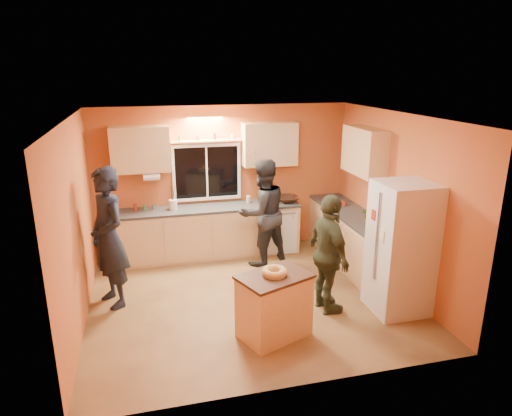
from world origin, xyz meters
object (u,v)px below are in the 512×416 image
object	(u,v)px
person_center	(263,213)
person_right	(329,255)
island	(274,305)
refrigerator	(401,248)
person_left	(109,238)

from	to	relation	value
person_center	person_right	world-z (taller)	person_center
island	refrigerator	bearing A→B (deg)	-14.91
person_center	refrigerator	bearing A→B (deg)	107.74
refrigerator	island	world-z (taller)	refrigerator
island	person_right	distance (m)	1.05
person_center	person_right	bearing A→B (deg)	86.46
refrigerator	island	xyz separation A→B (m)	(-1.82, -0.22, -0.48)
island	person_left	xyz separation A→B (m)	(-1.97, 1.34, 0.57)
person_left	person_right	bearing A→B (deg)	44.93
refrigerator	person_right	world-z (taller)	refrigerator
refrigerator	person_center	size ratio (longest dim) A/B	1.00
island	person_center	xyz separation A→B (m)	(0.43, 2.17, 0.49)
person_right	island	bearing A→B (deg)	111.34
refrigerator	person_left	xyz separation A→B (m)	(-3.79, 1.12, 0.08)
person_left	island	bearing A→B (deg)	28.59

